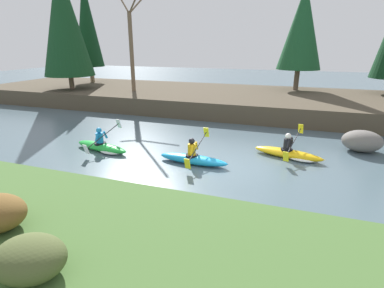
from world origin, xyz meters
TOP-DOWN VIEW (x-y plane):
  - ground_plane at (0.00, 0.00)m, footprint 90.00×90.00m
  - riverbank_far at (0.00, 10.75)m, footprint 44.00×9.08m
  - conifer_tree_far_left at (-15.31, 12.40)m, footprint 2.31×2.31m
  - conifer_tree_left at (-14.19, 8.41)m, footprint 3.57×3.57m
  - conifer_tree_mid_left at (1.80, 13.39)m, footprint 3.07×3.07m
  - bare_tree_upstream at (-9.24, 9.13)m, footprint 3.90×3.85m
  - shrub_clump_third at (-2.02, -7.16)m, footprint 1.26×1.05m
  - kayaker_lead at (1.92, 1.63)m, footprint 2.78×2.05m
  - kayaker_middle at (-1.53, -0.18)m, footprint 2.79×2.07m
  - kayaker_trailing at (-5.59, -0.11)m, footprint 2.79×2.06m
  - boulder_midstream at (4.71, 3.46)m, footprint 1.59×1.25m

SIDE VIEW (x-z plane):
  - ground_plane at x=0.00m, z-range 0.00..0.00m
  - kayaker_lead at x=1.92m, z-range -0.40..0.80m
  - kayaker_trailing at x=-5.59m, z-range -0.40..0.80m
  - kayaker_middle at x=-1.53m, z-range -0.38..0.82m
  - boulder_midstream at x=4.71m, z-range 0.00..0.90m
  - riverbank_far at x=0.00m, z-range 0.00..1.08m
  - shrub_clump_third at x=-2.02m, z-range 0.61..1.29m
  - bare_tree_upstream at x=-9.24m, z-range 0.87..7.97m
  - conifer_tree_mid_left at x=1.80m, z-range 1.81..9.00m
  - conifer_tree_left at x=-14.19m, z-range 1.57..10.23m
  - conifer_tree_far_left at x=-15.31m, z-range 1.74..10.16m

